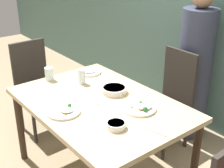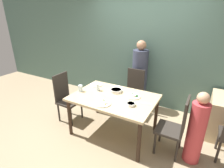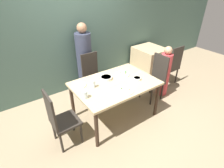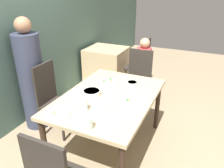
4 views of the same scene
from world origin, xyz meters
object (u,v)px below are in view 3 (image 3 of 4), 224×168
object	(u,v)px
person_child	(164,73)
chair_child_spot	(155,77)
bowl_curry	(106,78)
chair_adult_spot	(93,75)
glass_water_tall	(85,95)
person_adult	(85,61)
plate_rice_adult	(79,85)

from	to	relation	value
person_child	chair_child_spot	bearing A→B (deg)	180.00
person_child	bowl_curry	bearing A→B (deg)	172.29
chair_adult_spot	person_child	distance (m)	1.57
person_child	glass_water_tall	bearing A→B (deg)	-176.85
person_adult	plate_rice_adult	world-z (taller)	person_adult
bowl_curry	glass_water_tall	distance (m)	0.66
person_adult	glass_water_tall	bearing A→B (deg)	-117.29
plate_rice_adult	glass_water_tall	bearing A→B (deg)	-102.78
chair_child_spot	person_adult	world-z (taller)	person_adult
chair_adult_spot	glass_water_tall	world-z (taller)	chair_adult_spot
person_adult	glass_water_tall	size ratio (longest dim) A/B	12.84
chair_adult_spot	bowl_curry	xyz separation A→B (m)	(-0.08, -0.65, 0.26)
plate_rice_adult	glass_water_tall	xyz separation A→B (m)	(-0.09, -0.38, 0.05)
chair_child_spot	person_child	distance (m)	0.28
chair_child_spot	person_child	bearing A→B (deg)	90.00
person_adult	chair_adult_spot	bearing A→B (deg)	-90.00
chair_adult_spot	plate_rice_adult	world-z (taller)	chair_adult_spot
chair_adult_spot	person_child	bearing A→B (deg)	-32.32
bowl_curry	person_adult	bearing A→B (deg)	85.56
bowl_curry	plate_rice_adult	world-z (taller)	bowl_curry
chair_adult_spot	bowl_curry	bearing A→B (deg)	-96.69
person_adult	person_child	world-z (taller)	person_adult
chair_child_spot	glass_water_tall	bearing A→B (deg)	-86.34
chair_child_spot	glass_water_tall	size ratio (longest dim) A/B	8.13
chair_child_spot	bowl_curry	bearing A→B (deg)	-99.61
person_adult	plate_rice_adult	xyz separation A→B (m)	(-0.57, -0.90, 0.04)
chair_adult_spot	chair_child_spot	size ratio (longest dim) A/B	1.00
person_adult	person_child	distance (m)	1.78
chair_child_spot	person_adult	bearing A→B (deg)	-138.26
person_child	glass_water_tall	distance (m)	2.01
person_adult	bowl_curry	distance (m)	0.99
chair_adult_spot	person_child	xyz separation A→B (m)	(1.33, -0.84, 0.01)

